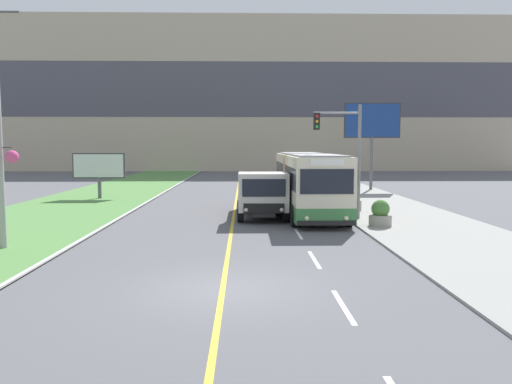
{
  "coord_description": "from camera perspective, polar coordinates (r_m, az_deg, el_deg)",
  "views": [
    {
      "loc": [
        0.55,
        -12.19,
        3.57
      ],
      "look_at": [
        1.1,
        11.26,
        1.4
      ],
      "focal_mm": 35.0,
      "sensor_mm": 36.0,
      "label": 1
    }
  ],
  "objects": [
    {
      "name": "billboard_small",
      "position": [
        35.37,
        -17.51,
        2.73
      ],
      "size": [
        3.49,
        0.24,
        3.09
      ],
      "color": "#59595B",
      "rests_on": "ground_plane"
    },
    {
      "name": "city_bus",
      "position": [
        27.15,
        5.88,
        1.11
      ],
      "size": [
        2.68,
        13.01,
        3.17
      ],
      "color": "beige",
      "rests_on": "ground_plane"
    },
    {
      "name": "planter_round_near",
      "position": [
        22.48,
        14.03,
        -2.5
      ],
      "size": [
        0.99,
        0.99,
        1.15
      ],
      "color": "gray",
      "rests_on": "sidewalk_right"
    },
    {
      "name": "traffic_light_mast",
      "position": [
        24.24,
        10.17,
        5.12
      ],
      "size": [
        2.28,
        0.32,
        5.53
      ],
      "color": "slate",
      "rests_on": "ground_plane"
    },
    {
      "name": "lane_marking_centre",
      "position": [
        14.99,
        -1.97,
        -8.48
      ],
      "size": [
        2.88,
        140.0,
        0.01
      ],
      "color": "gold",
      "rests_on": "ground_plane"
    },
    {
      "name": "planter_round_second",
      "position": [
        27.49,
        10.97,
        -0.99
      ],
      "size": [
        0.96,
        0.96,
        1.21
      ],
      "color": "gray",
      "rests_on": "sidewalk_right"
    },
    {
      "name": "dump_truck",
      "position": [
        24.49,
        0.72,
        -0.34
      ],
      "size": [
        2.42,
        6.44,
        2.31
      ],
      "color": "black",
      "rests_on": "ground_plane"
    },
    {
      "name": "car_distant",
      "position": [
        37.9,
        3.83,
        0.91
      ],
      "size": [
        1.8,
        4.3,
        1.45
      ],
      "color": "silver",
      "rests_on": "ground_plane"
    },
    {
      "name": "billboard_large",
      "position": [
        41.19,
        13.13,
        7.58
      ],
      "size": [
        4.5,
        0.24,
        7.0
      ],
      "color": "#59595B",
      "rests_on": "ground_plane"
    },
    {
      "name": "apartment_block_background",
      "position": [
        75.02,
        -1.79,
        10.9
      ],
      "size": [
        80.0,
        8.04,
        21.85
      ],
      "color": "#BCAD93",
      "rests_on": "ground_plane"
    },
    {
      "name": "ground_plane",
      "position": [
        12.71,
        -3.84,
        -11.03
      ],
      "size": [
        300.0,
        300.0,
        0.0
      ],
      "primitive_type": "plane",
      "color": "#56565B"
    }
  ]
}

